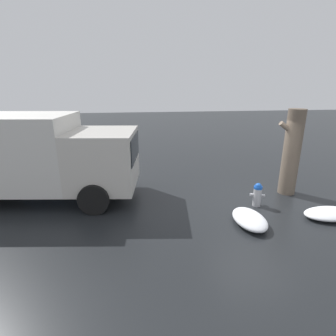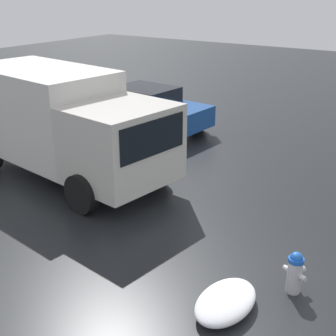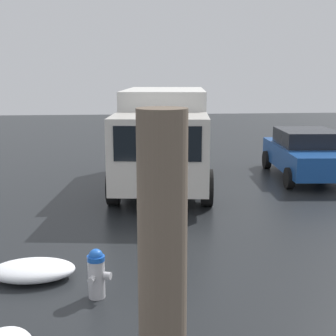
# 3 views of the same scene
# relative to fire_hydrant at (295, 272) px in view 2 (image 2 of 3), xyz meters

# --- Properties ---
(ground_plane) EXTENTS (60.00, 60.00, 0.00)m
(ground_plane) POSITION_rel_fire_hydrant_xyz_m (0.00, 0.00, -0.38)
(ground_plane) COLOR black
(fire_hydrant) EXTENTS (0.45, 0.36, 0.74)m
(fire_hydrant) POSITION_rel_fire_hydrant_xyz_m (0.00, 0.00, 0.00)
(fire_hydrant) COLOR #B7B7BC
(fire_hydrant) RESTS_ON ground_plane
(delivery_truck) EXTENTS (6.28, 3.17, 2.73)m
(delivery_truck) POSITION_rel_fire_hydrant_xyz_m (6.83, -1.55, 1.11)
(delivery_truck) COLOR beige
(delivery_truck) RESTS_ON ground_plane
(parked_car) EXTENTS (4.25, 2.33, 1.46)m
(parked_car) POSITION_rel_fire_hydrant_xyz_m (7.45, -6.08, 0.38)
(parked_car) COLOR #194793
(parked_car) RESTS_ON ground_plane
(snow_pile_by_hydrant) EXTENTS (0.82, 1.33, 0.29)m
(snow_pile_by_hydrant) POSITION_rel_fire_hydrant_xyz_m (0.71, 1.05, -0.23)
(snow_pile_by_hydrant) COLOR white
(snow_pile_by_hydrant) RESTS_ON ground_plane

